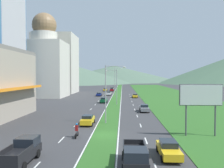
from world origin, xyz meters
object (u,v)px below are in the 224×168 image
car_6 (104,100)px  pickup_truck_1 (135,157)px  car_1 (112,89)px  car_0 (135,96)px  car_3 (105,90)px  street_lamp_near (108,90)px  car_5 (99,94)px  car_4 (112,90)px  car_7 (88,120)px  billboard_roadside (201,97)px  street_lamp_mid (115,85)px  car_9 (109,93)px  car_8 (144,108)px  car_2 (168,149)px  motorcycle_rider (77,132)px  street_lamp_far (116,80)px  pickup_truck_0 (22,152)px

car_6 → pickup_truck_1: (6.51, -48.69, 0.19)m
car_1 → pickup_truck_1: size_ratio=0.76×
car_0 → car_3: 39.34m
street_lamp_near → car_5: bearing=97.3°
car_4 → car_7: size_ratio=0.89×
car_1 → car_4: (0.23, -8.67, -0.01)m
car_6 → street_lamp_near: bearing=-174.1°
billboard_roadside → car_0: bearing=95.9°
car_0 → car_4: car_4 is taller
car_7 → street_lamp_mid: bearing=-7.7°
car_0 → car_9: 14.47m
car_4 → car_8: 69.50m
pickup_truck_1 → car_3: bearing=-174.4°
car_2 → car_4: bearing=-174.2°
car_3 → street_lamp_near: bearing=-175.5°
billboard_roadside → car_8: 22.11m
billboard_roadside → car_9: size_ratio=1.39×
car_3 → motorcycle_rider: motorcycle_rider is taller
car_9 → motorcycle_rider: motorcycle_rider is taller
car_4 → car_9: 24.90m
car_2 → car_7: 17.70m
street_lamp_far → car_1: street_lamp_far is taller
car_6 → car_1: bearing=0.3°
street_lamp_mid → car_2: (6.32, -41.29, -4.66)m
billboard_roadside → car_7: bearing=156.5°
car_7 → car_8: car_8 is taller
car_8 → pickup_truck_0: (-13.62, -31.11, 0.20)m
car_5 → pickup_truck_1: size_ratio=0.80×
street_lamp_near → car_9: 57.32m
pickup_truck_1 → car_9: bearing=-175.1°
car_9 → car_8: bearing=-166.9°
car_9 → motorcycle_rider: size_ratio=2.40×
street_lamp_mid → car_1: 65.37m
car_7 → car_8: bearing=-35.5°
car_0 → car_2: (0.03, -62.24, 0.06)m
car_7 → billboard_roadside: bearing=-113.5°
street_lamp_mid → car_0: 22.37m
motorcycle_rider → billboard_roadside: bearing=-85.7°
car_4 → motorcycle_rider: (-0.25, -90.97, -0.04)m
street_lamp_near → street_lamp_mid: 25.52m
car_4 → car_5: size_ratio=0.93×
car_6 → motorcycle_rider: 38.92m
car_3 → car_9: size_ratio=0.91×
pickup_truck_0 → pickup_truck_1: size_ratio=1.00×
car_7 → car_8: (10.21, 14.31, -0.01)m
car_9 → car_6: bearing=-179.9°
car_1 → pickup_truck_0: (-3.21, -108.53, 0.19)m
car_0 → car_9: bearing=-137.0°
street_lamp_mid → car_5: (-7.22, 27.57, -4.73)m
car_0 → car_5: size_ratio=0.92×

